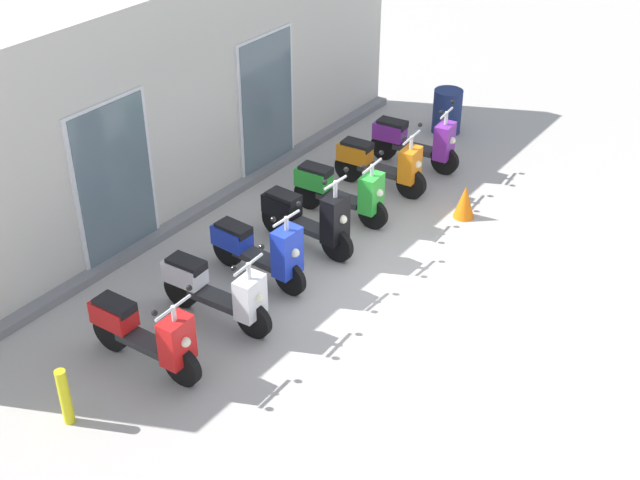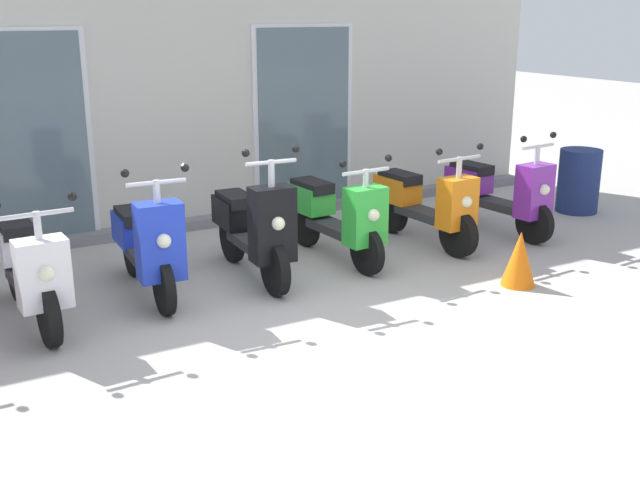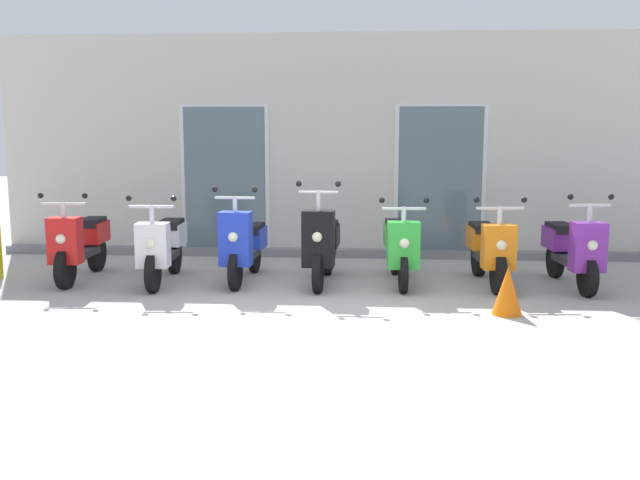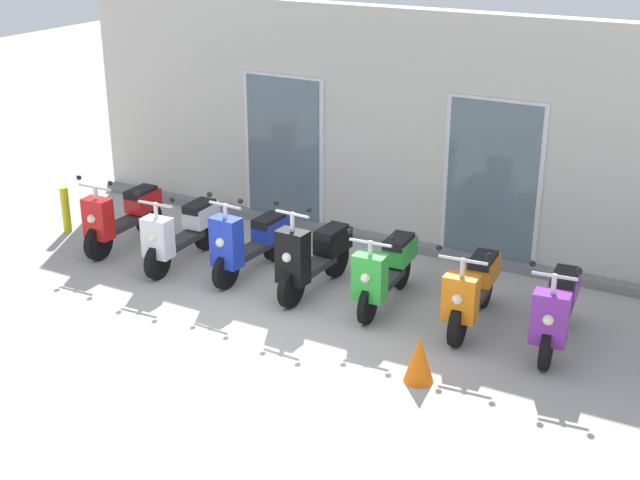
{
  "view_description": "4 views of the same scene",
  "coord_description": "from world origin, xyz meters",
  "px_view_note": "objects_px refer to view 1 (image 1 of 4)",
  "views": [
    {
      "loc": [
        -8.2,
        -4.69,
        6.49
      ],
      "look_at": [
        -0.77,
        0.57,
        0.81
      ],
      "focal_mm": 47.74,
      "sensor_mm": 36.0,
      "label": 1
    },
    {
      "loc": [
        -2.85,
        -5.03,
        2.48
      ],
      "look_at": [
        0.34,
        0.62,
        0.52
      ],
      "focal_mm": 43.18,
      "sensor_mm": 36.0,
      "label": 2
    },
    {
      "loc": [
        0.65,
        -7.8,
        1.99
      ],
      "look_at": [
        0.01,
        0.81,
        0.64
      ],
      "focal_mm": 41.4,
      "sensor_mm": 36.0,
      "label": 3
    },
    {
      "loc": [
        5.1,
        -7.6,
        4.79
      ],
      "look_at": [
        0.31,
        0.97,
        0.9
      ],
      "focal_mm": 49.53,
      "sensor_mm": 36.0,
      "label": 4
    }
  ],
  "objects_px": {
    "scooter_white": "(216,290)",
    "curb_bollard": "(65,397)",
    "scooter_purple": "(416,140)",
    "scooter_black": "(309,217)",
    "scooter_orange": "(381,163)",
    "scooter_blue": "(260,249)",
    "trash_bin": "(447,111)",
    "scooter_green": "(341,190)",
    "traffic_cone": "(465,202)",
    "scooter_red": "(145,333)"
  },
  "relations": [
    {
      "from": "scooter_purple",
      "to": "curb_bollard",
      "type": "distance_m",
      "value": 7.38
    },
    {
      "from": "scooter_red",
      "to": "curb_bollard",
      "type": "height_order",
      "value": "scooter_red"
    },
    {
      "from": "scooter_purple",
      "to": "curb_bollard",
      "type": "bearing_deg",
      "value": 179.95
    },
    {
      "from": "trash_bin",
      "to": "scooter_purple",
      "type": "bearing_deg",
      "value": -171.28
    },
    {
      "from": "scooter_red",
      "to": "traffic_cone",
      "type": "relative_size",
      "value": 3.1
    },
    {
      "from": "scooter_blue",
      "to": "curb_bollard",
      "type": "xyz_separation_m",
      "value": [
        -3.28,
        -0.0,
        -0.14
      ]
    },
    {
      "from": "scooter_purple",
      "to": "trash_bin",
      "type": "relative_size",
      "value": 1.98
    },
    {
      "from": "scooter_blue",
      "to": "scooter_black",
      "type": "height_order",
      "value": "scooter_black"
    },
    {
      "from": "scooter_white",
      "to": "curb_bollard",
      "type": "height_order",
      "value": "scooter_white"
    },
    {
      "from": "scooter_white",
      "to": "scooter_red",
      "type": "bearing_deg",
      "value": 175.52
    },
    {
      "from": "curb_bollard",
      "to": "scooter_blue",
      "type": "bearing_deg",
      "value": 0.01
    },
    {
      "from": "scooter_black",
      "to": "scooter_red",
      "type": "bearing_deg",
      "value": 179.59
    },
    {
      "from": "scooter_black",
      "to": "scooter_green",
      "type": "bearing_deg",
      "value": 6.2
    },
    {
      "from": "scooter_green",
      "to": "scooter_orange",
      "type": "height_order",
      "value": "scooter_orange"
    },
    {
      "from": "traffic_cone",
      "to": "curb_bollard",
      "type": "relative_size",
      "value": 0.74
    },
    {
      "from": "scooter_purple",
      "to": "curb_bollard",
      "type": "relative_size",
      "value": 2.25
    },
    {
      "from": "scooter_blue",
      "to": "trash_bin",
      "type": "xyz_separation_m",
      "value": [
        5.63,
        0.23,
        -0.09
      ]
    },
    {
      "from": "scooter_white",
      "to": "trash_bin",
      "type": "distance_m",
      "value": 6.66
    },
    {
      "from": "scooter_orange",
      "to": "curb_bollard",
      "type": "xyz_separation_m",
      "value": [
        -6.37,
        -0.05,
        -0.1
      ]
    },
    {
      "from": "scooter_orange",
      "to": "traffic_cone",
      "type": "height_order",
      "value": "scooter_orange"
    },
    {
      "from": "scooter_orange",
      "to": "trash_bin",
      "type": "xyz_separation_m",
      "value": [
        2.54,
        0.18,
        -0.06
      ]
    },
    {
      "from": "scooter_orange",
      "to": "scooter_white",
      "type": "bearing_deg",
      "value": -177.5
    },
    {
      "from": "scooter_red",
      "to": "scooter_white",
      "type": "bearing_deg",
      "value": -4.48
    },
    {
      "from": "scooter_purple",
      "to": "trash_bin",
      "type": "bearing_deg",
      "value": 8.72
    },
    {
      "from": "scooter_white",
      "to": "scooter_orange",
      "type": "xyz_separation_m",
      "value": [
        4.1,
        0.18,
        -0.02
      ]
    },
    {
      "from": "scooter_black",
      "to": "traffic_cone",
      "type": "relative_size",
      "value": 3.06
    },
    {
      "from": "scooter_green",
      "to": "trash_bin",
      "type": "xyz_separation_m",
      "value": [
        3.66,
        0.19,
        -0.09
      ]
    },
    {
      "from": "traffic_cone",
      "to": "scooter_purple",
      "type": "bearing_deg",
      "value": 54.46
    },
    {
      "from": "trash_bin",
      "to": "scooter_orange",
      "type": "bearing_deg",
      "value": -176.03
    },
    {
      "from": "scooter_blue",
      "to": "traffic_cone",
      "type": "bearing_deg",
      "value": -25.26
    },
    {
      "from": "scooter_black",
      "to": "scooter_orange",
      "type": "height_order",
      "value": "scooter_black"
    },
    {
      "from": "scooter_black",
      "to": "scooter_purple",
      "type": "relative_size",
      "value": 1.01
    },
    {
      "from": "curb_bollard",
      "to": "scooter_orange",
      "type": "bearing_deg",
      "value": 0.47
    },
    {
      "from": "scooter_blue",
      "to": "scooter_black",
      "type": "xyz_separation_m",
      "value": [
        1.01,
        -0.06,
        0.02
      ]
    },
    {
      "from": "scooter_green",
      "to": "scooter_orange",
      "type": "relative_size",
      "value": 1.0
    },
    {
      "from": "scooter_white",
      "to": "scooter_black",
      "type": "xyz_separation_m",
      "value": [
        2.02,
        0.07,
        0.03
      ]
    },
    {
      "from": "scooter_white",
      "to": "scooter_green",
      "type": "distance_m",
      "value": 2.99
    },
    {
      "from": "scooter_blue",
      "to": "scooter_purple",
      "type": "bearing_deg",
      "value": -0.1
    },
    {
      "from": "scooter_white",
      "to": "scooter_green",
      "type": "bearing_deg",
      "value": 3.25
    },
    {
      "from": "scooter_orange",
      "to": "scooter_blue",
      "type": "bearing_deg",
      "value": -179.03
    },
    {
      "from": "scooter_blue",
      "to": "traffic_cone",
      "type": "relative_size",
      "value": 3.06
    },
    {
      "from": "scooter_orange",
      "to": "traffic_cone",
      "type": "distance_m",
      "value": 1.51
    },
    {
      "from": "scooter_orange",
      "to": "trash_bin",
      "type": "height_order",
      "value": "scooter_orange"
    },
    {
      "from": "trash_bin",
      "to": "curb_bollard",
      "type": "xyz_separation_m",
      "value": [
        -8.91,
        -0.23,
        -0.05
      ]
    },
    {
      "from": "scooter_white",
      "to": "scooter_blue",
      "type": "xyz_separation_m",
      "value": [
        1.02,
        0.13,
        0.01
      ]
    },
    {
      "from": "scooter_blue",
      "to": "scooter_purple",
      "type": "height_order",
      "value": "scooter_blue"
    },
    {
      "from": "scooter_black",
      "to": "trash_bin",
      "type": "relative_size",
      "value": 2.0
    },
    {
      "from": "scooter_white",
      "to": "curb_bollard",
      "type": "distance_m",
      "value": 2.27
    },
    {
      "from": "scooter_red",
      "to": "traffic_cone",
      "type": "bearing_deg",
      "value": -15.14
    },
    {
      "from": "scooter_blue",
      "to": "scooter_orange",
      "type": "xyz_separation_m",
      "value": [
        3.09,
        0.05,
        -0.03
      ]
    }
  ]
}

